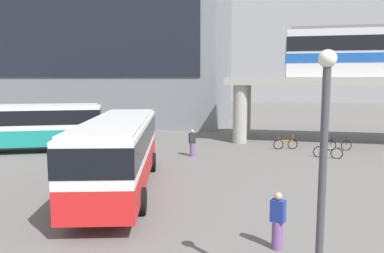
{
  "coord_description": "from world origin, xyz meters",
  "views": [
    {
      "loc": [
        6.63,
        -15.35,
        4.91
      ],
      "look_at": [
        2.01,
        6.03,
        2.2
      ],
      "focal_mm": 35.46,
      "sensor_mm": 36.0,
      "label": 1
    }
  ],
  "objects_px": {
    "bicycle_orange": "(286,144)",
    "bus_secondary": "(17,123)",
    "bus_main": "(119,146)",
    "bicycle_silver": "(328,152)",
    "station_building": "(102,40)",
    "pedestrian_at_kerb": "(278,222)",
    "pedestrian_by_bike_rack": "(192,144)",
    "bicycle_black": "(339,145)"
  },
  "relations": [
    {
      "from": "pedestrian_at_kerb",
      "to": "bicycle_silver",
      "type": "bearing_deg",
      "value": 76.96
    },
    {
      "from": "bus_main",
      "to": "pedestrian_by_bike_rack",
      "type": "relative_size",
      "value": 6.54
    },
    {
      "from": "pedestrian_at_kerb",
      "to": "pedestrian_by_bike_rack",
      "type": "bearing_deg",
      "value": 112.53
    },
    {
      "from": "bus_secondary",
      "to": "bicycle_orange",
      "type": "relative_size",
      "value": 6.53
    },
    {
      "from": "bus_main",
      "to": "pedestrian_at_kerb",
      "type": "distance_m",
      "value": 8.27
    },
    {
      "from": "bicycle_orange",
      "to": "bicycle_silver",
      "type": "distance_m",
      "value": 3.63
    },
    {
      "from": "bicycle_silver",
      "to": "pedestrian_at_kerb",
      "type": "relative_size",
      "value": 1.04
    },
    {
      "from": "bus_secondary",
      "to": "bicycle_black",
      "type": "bearing_deg",
      "value": 13.83
    },
    {
      "from": "pedestrian_at_kerb",
      "to": "bicycle_orange",
      "type": "bearing_deg",
      "value": 87.56
    },
    {
      "from": "bus_main",
      "to": "bicycle_silver",
      "type": "relative_size",
      "value": 6.44
    },
    {
      "from": "station_building",
      "to": "bicycle_orange",
      "type": "xyz_separation_m",
      "value": [
        20.8,
        -14.62,
        -9.16
      ]
    },
    {
      "from": "station_building",
      "to": "bus_secondary",
      "type": "bearing_deg",
      "value": -81.41
    },
    {
      "from": "station_building",
      "to": "bicycle_black",
      "type": "xyz_separation_m",
      "value": [
        24.42,
        -14.3,
        -9.16
      ]
    },
    {
      "from": "bicycle_silver",
      "to": "station_building",
      "type": "bearing_deg",
      "value": 143.55
    },
    {
      "from": "station_building",
      "to": "pedestrian_by_bike_rack",
      "type": "bearing_deg",
      "value": -51.21
    },
    {
      "from": "pedestrian_at_kerb",
      "to": "bicycle_black",
      "type": "bearing_deg",
      "value": 75.6
    },
    {
      "from": "bicycle_orange",
      "to": "pedestrian_by_bike_rack",
      "type": "xyz_separation_m",
      "value": [
        -5.97,
        -3.84,
        0.46
      ]
    },
    {
      "from": "bus_main",
      "to": "pedestrian_at_kerb",
      "type": "height_order",
      "value": "bus_main"
    },
    {
      "from": "bus_main",
      "to": "station_building",
      "type": "bearing_deg",
      "value": 116.56
    },
    {
      "from": "bus_main",
      "to": "bicycle_orange",
      "type": "distance_m",
      "value": 14.23
    },
    {
      "from": "station_building",
      "to": "pedestrian_by_bike_rack",
      "type": "xyz_separation_m",
      "value": [
        14.83,
        -18.45,
        -8.71
      ]
    },
    {
      "from": "pedestrian_by_bike_rack",
      "to": "pedestrian_at_kerb",
      "type": "bearing_deg",
      "value": -67.47
    },
    {
      "from": "bus_secondary",
      "to": "pedestrian_by_bike_rack",
      "type": "xyz_separation_m",
      "value": [
        11.87,
        1.13,
        -1.17
      ]
    },
    {
      "from": "pedestrian_by_bike_rack",
      "to": "bus_secondary",
      "type": "bearing_deg",
      "value": -174.55
    },
    {
      "from": "bus_main",
      "to": "bus_secondary",
      "type": "xyz_separation_m",
      "value": [
        -10.33,
        7.0,
        0.0
      ]
    },
    {
      "from": "station_building",
      "to": "bicycle_orange",
      "type": "distance_m",
      "value": 27.02
    },
    {
      "from": "station_building",
      "to": "bicycle_silver",
      "type": "xyz_separation_m",
      "value": [
        23.32,
        -17.23,
        -9.16
      ]
    },
    {
      "from": "pedestrian_by_bike_rack",
      "to": "bicycle_black",
      "type": "bearing_deg",
      "value": 23.41
    },
    {
      "from": "bicycle_orange",
      "to": "bus_secondary",
      "type": "bearing_deg",
      "value": -164.43
    },
    {
      "from": "bicycle_orange",
      "to": "bicycle_silver",
      "type": "bearing_deg",
      "value": -46.02
    },
    {
      "from": "station_building",
      "to": "bus_main",
      "type": "xyz_separation_m",
      "value": [
        13.29,
        -26.59,
        -7.53
      ]
    },
    {
      "from": "bus_main",
      "to": "pedestrian_at_kerb",
      "type": "relative_size",
      "value": 6.68
    },
    {
      "from": "bus_main",
      "to": "bicycle_silver",
      "type": "xyz_separation_m",
      "value": [
        10.03,
        9.36,
        -1.63
      ]
    },
    {
      "from": "station_building",
      "to": "bus_main",
      "type": "bearing_deg",
      "value": -63.44
    },
    {
      "from": "bicycle_silver",
      "to": "pedestrian_at_kerb",
      "type": "bearing_deg",
      "value": -103.04
    },
    {
      "from": "bicycle_silver",
      "to": "bicycle_orange",
      "type": "bearing_deg",
      "value": 133.98
    },
    {
      "from": "bicycle_silver",
      "to": "pedestrian_by_bike_rack",
      "type": "bearing_deg",
      "value": -171.78
    },
    {
      "from": "pedestrian_at_kerb",
      "to": "bus_main",
      "type": "bearing_deg",
      "value": 146.2
    },
    {
      "from": "bus_main",
      "to": "bicycle_black",
      "type": "xyz_separation_m",
      "value": [
        11.13,
        12.29,
        -1.63
      ]
    },
    {
      "from": "bus_main",
      "to": "pedestrian_at_kerb",
      "type": "xyz_separation_m",
      "value": [
        6.8,
        -4.55,
        -1.19
      ]
    },
    {
      "from": "bus_secondary",
      "to": "bicycle_silver",
      "type": "xyz_separation_m",
      "value": [
        20.36,
        2.36,
        -1.63
      ]
    },
    {
      "from": "bus_main",
      "to": "bicycle_orange",
      "type": "xyz_separation_m",
      "value": [
        7.51,
        11.97,
        -1.63
      ]
    }
  ]
}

